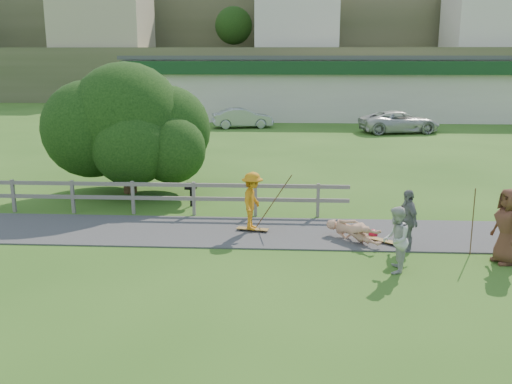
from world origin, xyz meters
TOP-DOWN VIEW (x-y plane):
  - ground at (0.00, 0.00)m, footprint 260.00×260.00m
  - path at (0.00, 1.50)m, footprint 34.00×3.00m
  - fence at (-4.62, 3.30)m, footprint 15.05×0.10m
  - strip_mall at (4.00, 34.94)m, footprint 32.50×10.75m
  - hillside at (0.00, 91.31)m, footprint 220.00×67.00m
  - skater_rider at (0.02, 1.56)m, footprint 0.81×1.19m
  - skater_fallen at (2.86, 0.80)m, footprint 1.60×1.52m
  - spectator_a at (3.61, -1.40)m, footprint 0.76×0.89m
  - spectator_b at (4.20, 0.24)m, footprint 0.66×1.04m
  - spectator_c at (6.46, -0.62)m, footprint 0.80×1.04m
  - car_silver at (-2.37, 26.68)m, footprint 4.56×2.46m
  - car_white at (8.44, 24.52)m, footprint 5.71×3.52m
  - tree at (-4.93, 6.27)m, footprint 6.78×6.78m
  - bbq at (-2.29, 4.40)m, footprint 0.39×0.31m
  - longboard_rider at (0.02, 1.56)m, footprint 0.96×0.41m
  - longboard_fallen at (3.66, 0.70)m, footprint 0.87×0.75m
  - helmet at (3.46, 1.15)m, footprint 0.27×0.27m
  - pole_rider at (0.62, 1.96)m, footprint 0.03×0.03m
  - pole_spec_left at (5.80, -0.04)m, footprint 0.03×0.03m

SIDE VIEW (x-z plane):
  - ground at x=0.00m, z-range 0.00..0.00m
  - path at x=0.00m, z-range 0.00..0.04m
  - longboard_fallen at x=3.66m, z-range 0.00..0.10m
  - longboard_rider at x=0.02m, z-range 0.00..0.10m
  - helmet at x=3.46m, z-range 0.00..0.27m
  - skater_fallen at x=2.86m, z-range 0.00..0.65m
  - bbq at x=-2.29m, z-range 0.00..0.80m
  - car_silver at x=-2.37m, z-range 0.00..1.43m
  - fence at x=-4.62m, z-range 0.17..1.27m
  - car_white at x=8.44m, z-range 0.00..1.48m
  - spectator_a at x=3.61m, z-range 0.00..1.60m
  - spectator_b at x=4.20m, z-range 0.00..1.65m
  - skater_rider at x=0.02m, z-range 0.00..1.69m
  - pole_spec_left at x=5.80m, z-range 0.00..1.77m
  - spectator_c at x=6.46m, z-range 0.00..1.91m
  - pole_rider at x=0.62m, z-range 0.00..1.97m
  - tree at x=-4.93m, z-range 0.00..4.00m
  - strip_mall at x=4.00m, z-range 0.03..5.13m
  - hillside at x=0.00m, z-range -9.34..38.16m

